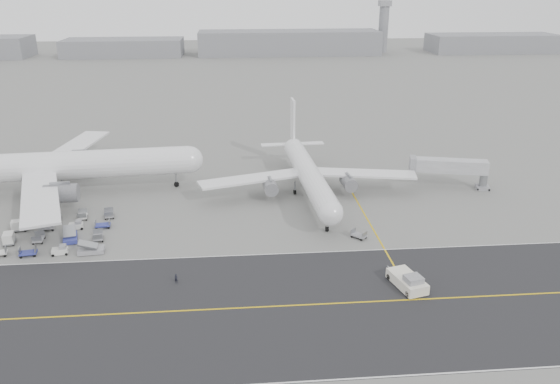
{
  "coord_description": "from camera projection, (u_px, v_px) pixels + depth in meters",
  "views": [
    {
      "loc": [
        4.89,
        -84.0,
        43.34
      ],
      "look_at": [
        13.14,
        12.0,
        5.67
      ],
      "focal_mm": 35.0,
      "sensor_mm": 36.0,
      "label": 1
    }
  ],
  "objects": [
    {
      "name": "jet_bridge",
      "position": [
        450.0,
        167.0,
        120.16
      ],
      "size": [
        17.81,
        7.24,
        6.65
      ],
      "rotation": [
        0.0,
        0.0,
        -0.24
      ],
      "color": "gray",
      "rests_on": "ground"
    },
    {
      "name": "control_tower",
      "position": [
        383.0,
        26.0,
        341.29
      ],
      "size": [
        7.0,
        7.0,
        31.25
      ],
      "color": "gray",
      "rests_on": "ground"
    },
    {
      "name": "stray_dolly",
      "position": [
        359.0,
        238.0,
        97.87
      ],
      "size": [
        3.01,
        3.02,
        1.62
      ],
      "primitive_type": null,
      "rotation": [
        0.0,
        0.0,
        0.78
      ],
      "color": "silver",
      "rests_on": "ground"
    },
    {
      "name": "gse_cluster",
      "position": [
        59.0,
        236.0,
        98.83
      ],
      "size": [
        26.7,
        25.99,
        2.13
      ],
      "primitive_type": null,
      "rotation": [
        0.0,
        0.0,
        0.16
      ],
      "color": "#99999F",
      "rests_on": "ground"
    },
    {
      "name": "horizon_buildings",
      "position": [
        273.0,
        54.0,
        336.99
      ],
      "size": [
        520.0,
        28.0,
        28.0
      ],
      "primitive_type": null,
      "color": "gray",
      "rests_on": "ground"
    },
    {
      "name": "airliner_b",
      "position": [
        308.0,
        173.0,
        116.3
      ],
      "size": [
        47.1,
        47.72,
        16.45
      ],
      "rotation": [
        0.0,
        0.0,
        0.05
      ],
      "color": "white",
      "rests_on": "ground"
    },
    {
      "name": "ground_crew_a",
      "position": [
        176.0,
        279.0,
        83.09
      ],
      "size": [
        0.65,
        0.53,
        1.55
      ],
      "primitive_type": "imported",
      "rotation": [
        0.0,
        0.0,
        -0.33
      ],
      "color": "black",
      "rests_on": "ground"
    },
    {
      "name": "ground",
      "position": [
        210.0,
        251.0,
        93.33
      ],
      "size": [
        700.0,
        700.0,
        0.0
      ],
      "primitive_type": "plane",
      "color": "gray",
      "rests_on": "ground"
    },
    {
      "name": "airliner_a",
      "position": [
        57.0,
        166.0,
        116.35
      ],
      "size": [
        62.34,
        61.49,
        21.49
      ],
      "rotation": [
        0.0,
        0.0,
        1.64
      ],
      "color": "white",
      "rests_on": "ground"
    },
    {
      "name": "taxiway",
      "position": [
        241.0,
        308.0,
        77.04
      ],
      "size": [
        220.0,
        59.0,
        0.03
      ],
      "color": "#262629",
      "rests_on": "ground"
    },
    {
      "name": "pushback_tug",
      "position": [
        408.0,
        281.0,
        81.84
      ],
      "size": [
        4.97,
        9.24,
        2.61
      ],
      "rotation": [
        0.0,
        0.0,
        0.26
      ],
      "color": "white",
      "rests_on": "ground"
    }
  ]
}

